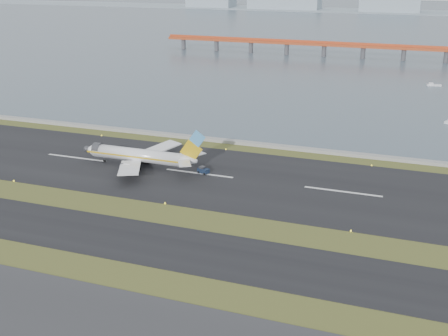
# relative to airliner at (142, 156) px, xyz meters

# --- Properties ---
(ground) EXTENTS (1000.00, 1000.00, 0.00)m
(ground) POSITION_rel_airliner_xyz_m (17.65, -29.57, -3.46)
(ground) COLOR #324518
(ground) RESTS_ON ground
(taxiway_strip) EXTENTS (1000.00, 18.00, 0.10)m
(taxiway_strip) POSITION_rel_airliner_xyz_m (17.65, -41.57, -3.41)
(taxiway_strip) COLOR black
(taxiway_strip) RESTS_ON ground
(runway_strip) EXTENTS (1000.00, 45.00, 0.10)m
(runway_strip) POSITION_rel_airliner_xyz_m (17.65, 0.43, -3.41)
(runway_strip) COLOR black
(runway_strip) RESTS_ON ground
(seawall) EXTENTS (1000.00, 2.50, 1.00)m
(seawall) POSITION_rel_airliner_xyz_m (17.65, 30.43, -2.96)
(seawall) COLOR #999893
(seawall) RESTS_ON ground
(bay_water) EXTENTS (1400.00, 800.00, 1.30)m
(bay_water) POSITION_rel_airliner_xyz_m (17.65, 430.43, -3.46)
(bay_water) COLOR #495C68
(bay_water) RESTS_ON ground
(red_pier) EXTENTS (260.00, 5.00, 10.20)m
(red_pier) POSITION_rel_airliner_xyz_m (37.65, 220.43, 3.82)
(red_pier) COLOR #B2421E
(red_pier) RESTS_ON ground
(far_shoreline) EXTENTS (1400.00, 80.00, 60.50)m
(far_shoreline) POSITION_rel_airliner_xyz_m (31.27, 590.43, 2.61)
(far_shoreline) COLOR #96A6B1
(far_shoreline) RESTS_ON ground
(airliner) EXTENTS (38.52, 32.89, 12.80)m
(airliner) POSITION_rel_airliner_xyz_m (0.00, 0.00, 0.00)
(airliner) COLOR white
(airliner) RESTS_ON ground
(pushback_tug) EXTENTS (3.61, 2.73, 2.05)m
(pushback_tug) POSITION_rel_airliner_xyz_m (18.62, 0.96, -2.46)
(pushback_tug) COLOR #142139
(pushback_tug) RESTS_ON ground
(workboat_far) EXTENTS (6.90, 3.39, 1.61)m
(workboat_far) POSITION_rel_airliner_xyz_m (79.20, 148.61, -2.95)
(workboat_far) COLOR white
(workboat_far) RESTS_ON ground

